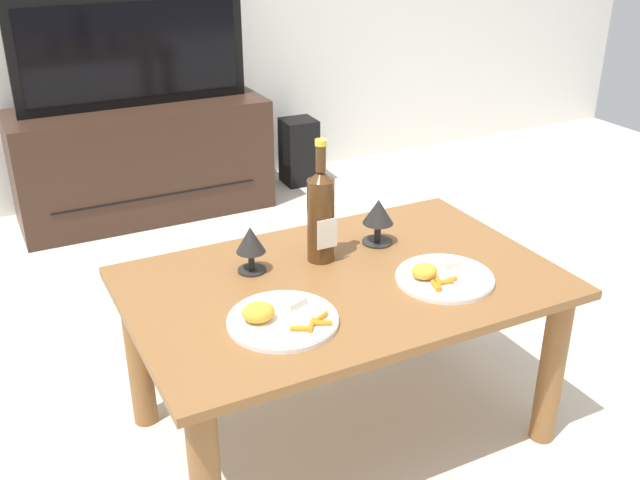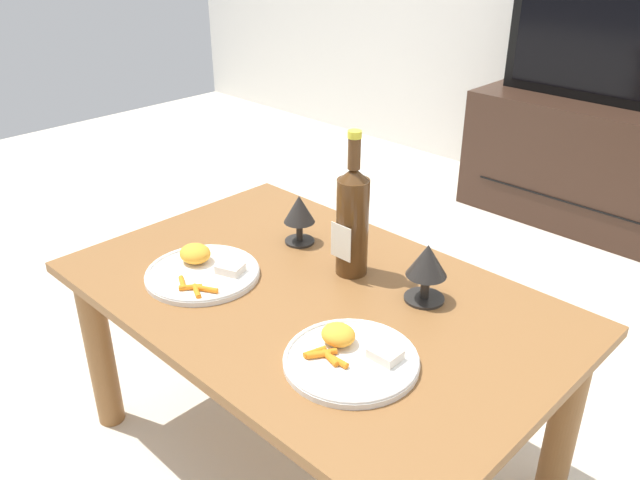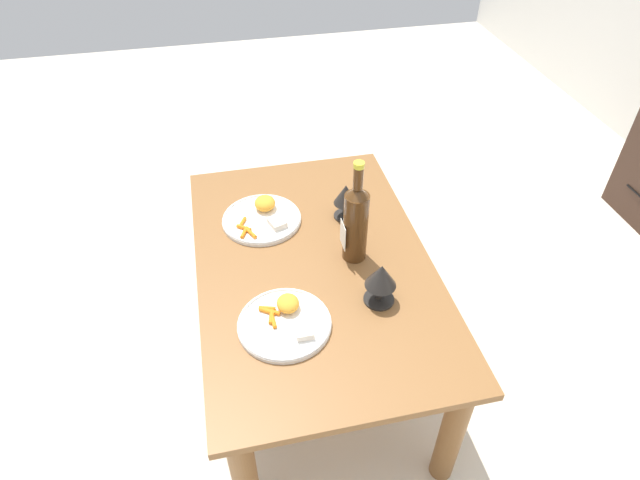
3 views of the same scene
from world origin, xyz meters
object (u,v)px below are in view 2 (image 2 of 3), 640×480
object	(u,v)px
goblet_left	(299,212)
tv_screen	(632,44)
dinner_plate_right	(350,357)
dining_table	(313,325)
tv_stand	(606,168)
dinner_plate_left	(202,270)
goblet_right	(427,264)
wine_bottle	(352,218)

from	to	relation	value
goblet_left	tv_screen	bearing A→B (deg)	85.81
tv_screen	dinner_plate_right	size ratio (longest dim) A/B	4.06
dining_table	tv_stand	xyz separation A→B (m)	(-0.07, 1.86, -0.14)
goblet_left	dinner_plate_left	distance (m)	0.29
tv_screen	goblet_right	size ratio (longest dim) A/B	7.75
goblet_left	dinner_plate_right	bearing A→B (deg)	-33.16
tv_screen	wine_bottle	size ratio (longest dim) A/B	3.03
goblet_left	wine_bottle	bearing A→B (deg)	-6.26
dinner_plate_left	dinner_plate_right	world-z (taller)	dinner_plate_left
dining_table	wine_bottle	world-z (taller)	wine_bottle
dining_table	tv_screen	distance (m)	1.90
dinner_plate_left	dinner_plate_right	xyz separation A→B (m)	(0.47, -0.00, -0.00)
goblet_right	dining_table	bearing A→B (deg)	-142.59
tv_stand	dinner_plate_left	world-z (taller)	dinner_plate_left
tv_screen	wine_bottle	xyz separation A→B (m)	(0.07, -1.73, -0.15)
wine_bottle	dinner_plate_right	world-z (taller)	wine_bottle
tv_stand	tv_screen	bearing A→B (deg)	-90.00
dining_table	dinner_plate_left	distance (m)	0.29
dinner_plate_left	dinner_plate_right	bearing A→B (deg)	-0.05
goblet_right	dinner_plate_left	world-z (taller)	goblet_right
tv_screen	goblet_right	world-z (taller)	tv_screen
tv_screen	goblet_left	size ratio (longest dim) A/B	8.09
tv_stand	dining_table	bearing A→B (deg)	-87.74
tv_stand	goblet_right	xyz separation A→B (m)	(0.27, -1.71, 0.32)
wine_bottle	goblet_right	bearing A→B (deg)	6.26
wine_bottle	dinner_plate_right	size ratio (longest dim) A/B	1.34
goblet_left	dining_table	bearing A→B (deg)	-37.19
wine_bottle	tv_stand	bearing A→B (deg)	92.40
wine_bottle	goblet_right	world-z (taller)	wine_bottle
dining_table	goblet_left	world-z (taller)	goblet_left
goblet_right	dinner_plate_right	bearing A→B (deg)	-83.45
dinner_plate_left	tv_screen	bearing A→B (deg)	85.24
goblet_left	dinner_plate_right	world-z (taller)	goblet_left
goblet_right	dinner_plate_left	bearing A→B (deg)	-147.38
tv_stand	dinner_plate_left	bearing A→B (deg)	-94.75
dinner_plate_left	goblet_right	bearing A→B (deg)	32.62
goblet_right	dinner_plate_right	distance (m)	0.29
dinner_plate_right	dining_table	bearing A→B (deg)	150.67
dining_table	goblet_right	world-z (taller)	goblet_right
dining_table	wine_bottle	xyz separation A→B (m)	(-0.00, 0.13, 0.23)
dining_table	tv_screen	world-z (taller)	tv_screen
dining_table	dinner_plate_right	world-z (taller)	dinner_plate_right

